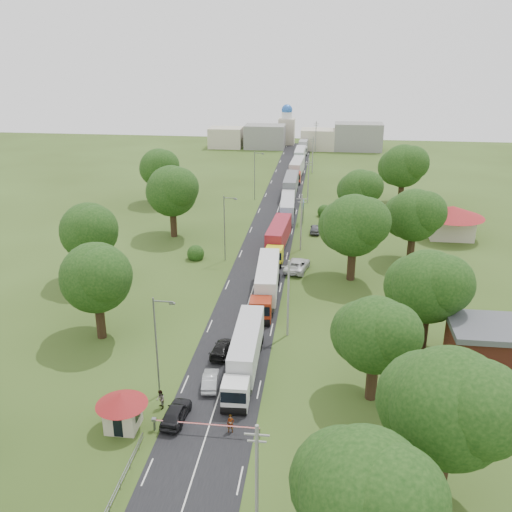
% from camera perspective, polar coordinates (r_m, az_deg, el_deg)
% --- Properties ---
extents(ground, '(260.00, 260.00, 0.00)m').
position_cam_1_polar(ground, '(71.41, -0.85, -4.97)').
color(ground, '#2F4216').
rests_on(ground, ground).
extents(road, '(8.00, 200.00, 0.04)m').
position_cam_1_polar(road, '(89.69, 0.92, 0.55)').
color(road, black).
rests_on(road, ground).
extents(boom_barrier, '(9.22, 0.35, 1.18)m').
position_cam_1_polar(boom_barrier, '(50.13, -6.58, -16.36)').
color(boom_barrier, slate).
rests_on(boom_barrier, ground).
extents(guard_booth, '(4.40, 4.40, 3.45)m').
position_cam_1_polar(guard_booth, '(50.92, -13.25, -14.41)').
color(guard_booth, beige).
rests_on(guard_booth, ground).
extents(info_sign, '(0.12, 3.10, 4.10)m').
position_cam_1_polar(info_sign, '(102.64, 4.74, 4.88)').
color(info_sign, slate).
rests_on(info_sign, ground).
extents(pole_0, '(1.60, 0.24, 9.00)m').
position_cam_1_polar(pole_0, '(39.11, 0.08, -21.61)').
color(pole_0, gray).
rests_on(pole_0, ground).
extents(pole_1, '(1.60, 0.24, 9.00)m').
position_cam_1_polar(pole_1, '(62.60, 3.24, -4.15)').
color(pole_1, gray).
rests_on(pole_1, ground).
extents(pole_2, '(1.60, 0.24, 9.00)m').
position_cam_1_polar(pole_2, '(88.74, 4.54, 3.46)').
color(pole_2, gray).
rests_on(pole_2, ground).
extents(pole_3, '(1.60, 0.24, 9.00)m').
position_cam_1_polar(pole_3, '(115.76, 5.25, 7.56)').
color(pole_3, gray).
rests_on(pole_3, ground).
extents(pole_4, '(1.60, 0.24, 9.00)m').
position_cam_1_polar(pole_4, '(143.15, 5.69, 10.10)').
color(pole_4, gray).
rests_on(pole_4, ground).
extents(pole_5, '(1.60, 0.24, 9.00)m').
position_cam_1_polar(pole_5, '(170.74, 6.00, 11.82)').
color(pole_5, gray).
rests_on(pole_5, ground).
extents(lamp_0, '(2.03, 0.22, 10.00)m').
position_cam_1_polar(lamp_0, '(52.57, -9.80, -8.56)').
color(lamp_0, slate).
rests_on(lamp_0, ground).
extents(lamp_1, '(2.03, 0.22, 10.00)m').
position_cam_1_polar(lamp_1, '(83.93, -3.07, 3.09)').
color(lamp_1, slate).
rests_on(lamp_1, ground).
extents(lamp_2, '(2.03, 0.22, 10.00)m').
position_cam_1_polar(lamp_2, '(117.37, -0.07, 8.26)').
color(lamp_2, slate).
rests_on(lamp_2, ground).
extents(tree_0, '(8.80, 8.80, 11.07)m').
position_cam_1_polar(tree_0, '(35.26, 10.83, -22.19)').
color(tree_0, '#382616').
rests_on(tree_0, ground).
extents(tree_1, '(9.60, 9.60, 12.05)m').
position_cam_1_polar(tree_1, '(41.99, 18.73, -14.02)').
color(tree_1, '#382616').
rests_on(tree_1, ground).
extents(tree_2, '(8.00, 8.00, 10.10)m').
position_cam_1_polar(tree_2, '(52.16, 11.84, -7.65)').
color(tree_2, '#382616').
rests_on(tree_2, ground).
extents(tree_3, '(8.80, 8.80, 11.07)m').
position_cam_1_polar(tree_3, '(61.67, 16.80, -2.87)').
color(tree_3, '#382616').
rests_on(tree_3, ground).
extents(tree_4, '(9.60, 9.60, 12.05)m').
position_cam_1_polar(tree_4, '(77.49, 9.74, 3.08)').
color(tree_4, '#382616').
rests_on(tree_4, ground).
extents(tree_5, '(8.80, 8.80, 11.07)m').
position_cam_1_polar(tree_5, '(86.19, 15.53, 3.99)').
color(tree_5, '#382616').
rests_on(tree_5, ground).
extents(tree_6, '(8.00, 8.00, 10.10)m').
position_cam_1_polar(tree_6, '(101.95, 10.35, 6.59)').
color(tree_6, '#382616').
rests_on(tree_6, ground).
extents(tree_7, '(9.60, 9.60, 12.05)m').
position_cam_1_polar(tree_7, '(117.12, 14.50, 8.73)').
color(tree_7, '#382616').
rests_on(tree_7, ground).
extents(tree_10, '(8.80, 8.80, 11.07)m').
position_cam_1_polar(tree_10, '(63.58, -15.68, -2.03)').
color(tree_10, '#382616').
rests_on(tree_10, ground).
extents(tree_11, '(8.80, 8.80, 11.07)m').
position_cam_1_polar(tree_11, '(79.17, -16.34, 2.43)').
color(tree_11, '#382616').
rests_on(tree_11, ground).
extents(tree_12, '(9.60, 9.60, 12.05)m').
position_cam_1_polar(tree_12, '(95.16, -8.40, 6.48)').
color(tree_12, '#382616').
rests_on(tree_12, ground).
extents(tree_13, '(8.80, 8.80, 11.07)m').
position_cam_1_polar(tree_13, '(116.19, -9.66, 8.69)').
color(tree_13, '#382616').
rests_on(tree_13, ground).
extents(house_brick, '(8.60, 6.60, 5.20)m').
position_cam_1_polar(house_brick, '(61.35, 22.54, -8.53)').
color(house_brick, maroon).
rests_on(house_brick, ground).
extents(house_cream, '(10.08, 10.08, 5.80)m').
position_cam_1_polar(house_cream, '(99.81, 19.01, 3.72)').
color(house_cream, beige).
rests_on(house_cream, ground).
extents(distant_town, '(52.00, 8.00, 8.00)m').
position_cam_1_polar(distant_town, '(176.03, 4.43, 11.75)').
color(distant_town, gray).
rests_on(distant_town, ground).
extents(church, '(5.00, 5.00, 12.30)m').
position_cam_1_polar(church, '(183.92, 3.08, 12.77)').
color(church, beige).
rests_on(church, ground).
extents(truck_0, '(2.74, 14.44, 4.00)m').
position_cam_1_polar(truck_0, '(57.15, -1.09, -9.62)').
color(truck_0, white).
rests_on(truck_0, ground).
extents(truck_1, '(3.29, 15.31, 4.23)m').
position_cam_1_polar(truck_1, '(72.36, 1.07, -2.66)').
color(truck_1, maroon).
rests_on(truck_1, ground).
extents(truck_2, '(3.22, 14.91, 4.12)m').
position_cam_1_polar(truck_2, '(88.96, 2.22, 1.86)').
color(truck_2, yellow).
rests_on(truck_2, ground).
extents(truck_3, '(2.96, 14.14, 3.91)m').
position_cam_1_polar(truck_3, '(103.94, 3.12, 4.59)').
color(truck_3, navy).
rests_on(truck_3, ground).
extents(truck_4, '(2.66, 15.27, 4.24)m').
position_cam_1_polar(truck_4, '(120.63, 3.48, 6.96)').
color(truck_4, '#BDBDBD').
rests_on(truck_4, ground).
extents(truck_5, '(3.13, 15.11, 4.18)m').
position_cam_1_polar(truck_5, '(137.74, 4.09, 8.68)').
color(truck_5, red).
rests_on(truck_5, ground).
extents(truck_6, '(2.55, 14.24, 3.95)m').
position_cam_1_polar(truck_6, '(153.76, 4.39, 9.90)').
color(truck_6, '#286B44').
rests_on(truck_6, ground).
extents(truck_7, '(2.84, 13.55, 3.75)m').
position_cam_1_polar(truck_7, '(171.23, 4.83, 10.97)').
color(truck_7, silver).
rests_on(truck_7, ground).
extents(car_lane_front, '(2.11, 4.64, 1.54)m').
position_cam_1_polar(car_lane_front, '(51.72, -8.01, -15.27)').
color(car_lane_front, black).
rests_on(car_lane_front, ground).
extents(car_lane_mid, '(1.87, 4.18, 1.33)m').
position_cam_1_polar(car_lane_mid, '(55.78, -4.58, -12.29)').
color(car_lane_mid, '#A4A6AC').
rests_on(car_lane_mid, ground).
extents(car_lane_rear, '(2.35, 4.85, 1.36)m').
position_cam_1_polar(car_lane_rear, '(60.77, -3.38, -9.23)').
color(car_lane_rear, black).
rests_on(car_lane_rear, ground).
extents(car_verge_near, '(3.86, 6.43, 1.67)m').
position_cam_1_polar(car_verge_near, '(81.83, 4.16, -0.92)').
color(car_verge_near, silver).
rests_on(car_verge_near, ground).
extents(car_verge_far, '(1.81, 4.35, 1.47)m').
position_cam_1_polar(car_verge_far, '(98.28, 5.95, 2.73)').
color(car_verge_far, '#55575D').
rests_on(car_verge_far, ground).
extents(pedestrian_near, '(0.66, 0.48, 1.69)m').
position_cam_1_polar(pedestrian_near, '(49.96, -2.56, -16.43)').
color(pedestrian_near, gray).
rests_on(pedestrian_near, ground).
extents(pedestrian_booth, '(1.01, 1.10, 1.82)m').
position_cam_1_polar(pedestrian_booth, '(53.26, -9.53, -14.00)').
color(pedestrian_booth, gray).
rests_on(pedestrian_booth, ground).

